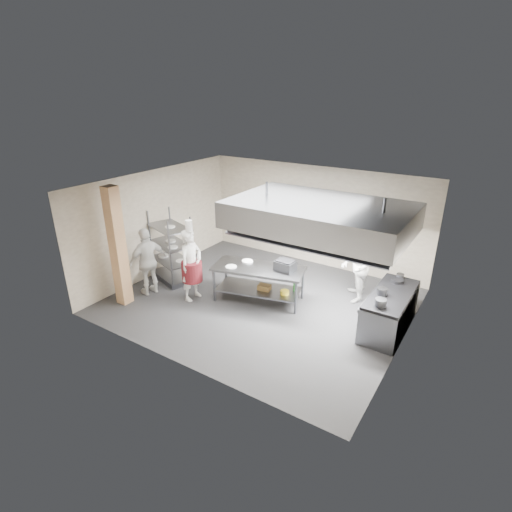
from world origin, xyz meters
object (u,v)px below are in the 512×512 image
Objects in this scene: cooking_range at (389,312)px; griddle at (285,266)px; chef_line at (356,266)px; chef_head at (191,265)px; chef_plating at (148,261)px; stockpot at (382,291)px; pass_rack at (171,247)px; island at (259,284)px.

cooking_range is 2.63m from griddle.
griddle is at bearing -75.77° from chef_line.
chef_line is at bearing -56.64° from chef_head.
chef_plating reaches higher than cooking_range.
pass_rack is at bearing -174.50° from stockpot.
island is 2.77m from pass_rack.
island is 0.88m from griddle.
island is 3.21m from cooking_range.
island is at bearing -80.66° from chef_line.
island is at bearing -171.80° from cooking_range.
cooking_range is 4.25× the size of griddle.
chef_plating is at bearing -163.77° from cooking_range.
pass_rack is 5.95m from cooking_range.
chef_plating is 3.85× the size of griddle.
chef_head is at bearing -164.40° from cooking_range.
cooking_range is 0.62m from stockpot.
pass_rack is (-2.70, -0.28, 0.51)m from island.
chef_head is (-4.65, -1.30, 0.51)m from cooking_range.
island is 3.06m from stockpot.
chef_plating is 3.56m from griddle.
island is 1.14× the size of cooking_range.
chef_plating is (-5.79, -1.69, 0.49)m from cooking_range.
pass_rack is at bearing -172.81° from cooking_range.
chef_plating is 5.81m from stockpot.
stockpot is (3.00, 0.26, 0.52)m from island.
griddle is (-1.40, -1.12, 0.09)m from chef_line.
stockpot is at bearing -9.60° from island.
chef_head is at bearing 123.71° from chef_plating.
stockpot is (0.97, -1.09, 0.05)m from chef_line.
chef_line is (2.03, 1.35, 0.48)m from island.
chef_head is 8.19× the size of stockpot.
chef_line is at bearing 131.80° from stockpot.
pass_rack is 1.04× the size of chef_line.
stockpot is at bearing 4.11° from griddle.
island is 4.84× the size of griddle.
chef_plating reaches higher than island.
chef_plating reaches higher than stockpot.
chef_head is at bearing -5.64° from pass_rack.
cooking_range is at bearing 121.17° from chef_plating.
chef_plating is (-1.14, -0.39, -0.02)m from chef_head.
island reaches higher than cooking_range.
chef_line is 1.46m from stockpot.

